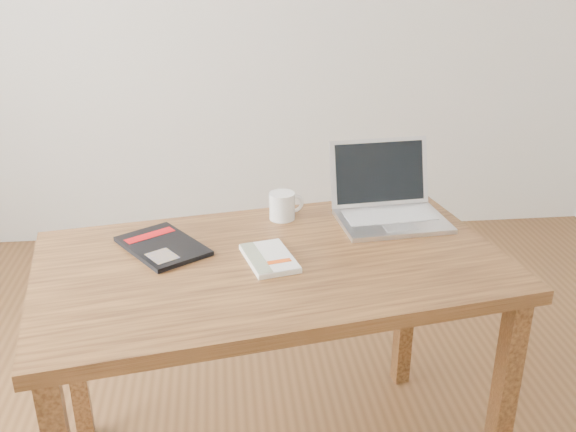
{
  "coord_description": "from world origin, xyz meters",
  "views": [
    {
      "loc": [
        -0.16,
        -1.42,
        1.55
      ],
      "look_at": [
        0.02,
        0.21,
        0.85
      ],
      "focal_mm": 40.0,
      "sensor_mm": 36.0,
      "label": 1
    }
  ],
  "objects": [
    {
      "name": "room",
      "position": [
        -0.07,
        0.0,
        1.36
      ],
      "size": [
        4.04,
        4.04,
        2.7
      ],
      "color": "brown",
      "rests_on": "ground"
    },
    {
      "name": "desk",
      "position": [
        -0.03,
        0.15,
        0.66
      ],
      "size": [
        1.37,
        0.92,
        0.75
      ],
      "rotation": [
        0.0,
        0.0,
        0.17
      ],
      "color": "brown",
      "rests_on": "ground"
    },
    {
      "name": "white_guidebook",
      "position": [
        -0.04,
        0.14,
        0.76
      ],
      "size": [
        0.16,
        0.22,
        0.02
      ],
      "rotation": [
        0.0,
        0.0,
        0.22
      ],
      "color": "silver",
      "rests_on": "desk"
    },
    {
      "name": "black_guidebook",
      "position": [
        -0.33,
        0.25,
        0.76
      ],
      "size": [
        0.29,
        0.32,
        0.01
      ],
      "rotation": [
        0.0,
        0.0,
        0.58
      ],
      "color": "black",
      "rests_on": "desk"
    },
    {
      "name": "laptop",
      "position": [
        0.36,
        0.4,
        0.8
      ],
      "size": [
        0.35,
        0.32,
        0.22
      ],
      "rotation": [
        0.0,
        0.0,
        0.09
      ],
      "color": "silver",
      "rests_on": "desk"
    },
    {
      "name": "coffee_mug",
      "position": [
        0.03,
        0.43,
        0.79
      ],
      "size": [
        0.11,
        0.08,
        0.09
      ],
      "rotation": [
        0.0,
        0.0,
        0.35
      ],
      "color": "white",
      "rests_on": "desk"
    }
  ]
}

